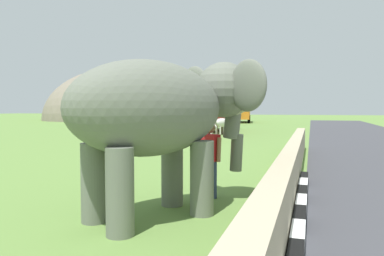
% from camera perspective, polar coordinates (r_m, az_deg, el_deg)
% --- Properties ---
extents(barrier_parapet, '(28.00, 0.36, 1.00)m').
position_cam_1_polar(barrier_parapet, '(4.89, 12.25, -14.50)').
color(barrier_parapet, tan).
rests_on(barrier_parapet, ground_plane).
extents(elephant, '(3.95, 3.50, 2.93)m').
position_cam_1_polar(elephant, '(6.73, -4.09, 2.65)').
color(elephant, slate).
rests_on(elephant, ground_plane).
extents(person_handler, '(0.41, 0.61, 1.66)m').
position_cam_1_polar(person_handler, '(8.09, 2.85, -4.33)').
color(person_handler, navy).
rests_on(person_handler, ground_plane).
extents(bus_red, '(10.21, 3.64, 3.50)m').
position_cam_1_polar(bus_red, '(29.75, 1.76, 3.31)').
color(bus_red, '#B21E1E').
rests_on(bus_red, ground_plane).
extents(bus_teal, '(9.21, 3.33, 3.50)m').
position_cam_1_polar(bus_teal, '(42.65, 3.11, 3.24)').
color(bus_teal, teal).
rests_on(bus_teal, ground_plane).
extents(bus_orange, '(8.26, 3.64, 3.50)m').
position_cam_1_polar(bus_orange, '(51.43, 7.58, 3.19)').
color(bus_orange, orange).
rests_on(bus_orange, ground_plane).
extents(cow_near, '(0.81, 1.92, 1.23)m').
position_cam_1_polar(cow_near, '(20.61, 1.70, 0.04)').
color(cow_near, beige).
rests_on(cow_near, ground_plane).
extents(cow_mid, '(1.90, 1.12, 1.23)m').
position_cam_1_polar(cow_mid, '(27.27, 4.61, 0.78)').
color(cow_mid, beige).
rests_on(cow_mid, ground_plane).
extents(cow_far, '(1.93, 1.00, 1.23)m').
position_cam_1_polar(cow_far, '(28.34, 4.25, 0.87)').
color(cow_far, '#473323').
rests_on(cow_far, ground_plane).
extents(hill_east, '(27.62, 22.10, 17.50)m').
position_cam_1_polar(hill_east, '(66.42, -11.72, 1.34)').
color(hill_east, '#776D5C').
rests_on(hill_east, ground_plane).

